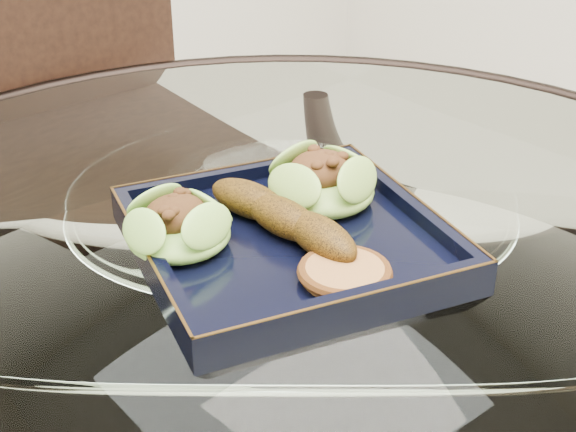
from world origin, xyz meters
TOP-DOWN VIEW (x-y plane):
  - dining_table at (-0.00, -0.00)m, footprint 1.13×1.13m
  - dining_chair at (0.03, 0.47)m, footprint 0.41×0.41m
  - navy_plate at (-0.03, -0.03)m, footprint 0.33×0.33m
  - lettuce_wrap_left at (-0.12, 0.02)m, footprint 0.12×0.12m
  - lettuce_wrap_right at (0.04, -0.00)m, footprint 0.13×0.13m
  - roasted_plantain at (-0.03, -0.03)m, footprint 0.05×0.18m
  - crumb_patty at (-0.04, -0.12)m, footprint 0.08×0.08m

SIDE VIEW (x-z plane):
  - dining_chair at x=0.03m, z-range 0.06..1.01m
  - dining_table at x=0.00m, z-range 0.21..0.98m
  - navy_plate at x=-0.03m, z-range 0.76..0.78m
  - crumb_patty at x=-0.04m, z-range 0.78..0.80m
  - lettuce_wrap_left at x=-0.12m, z-range 0.78..0.82m
  - roasted_plantain at x=-0.03m, z-range 0.78..0.82m
  - lettuce_wrap_right at x=0.04m, z-range 0.78..0.82m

